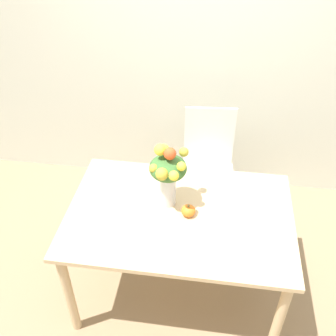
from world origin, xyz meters
The scene contains 6 objects.
ground_plane centered at (0.00, 0.00, 0.00)m, with size 12.00×12.00×0.00m, color #8E7556.
wall_back centered at (0.00, 1.31, 1.35)m, with size 8.00×0.06×2.70m.
dining_table centered at (0.00, 0.00, 0.66)m, with size 1.39×0.92×0.76m.
flower_vase centered at (-0.08, 0.08, 1.01)m, with size 0.23×0.27×0.44m.
pumpkin centered at (0.05, -0.01, 0.80)m, with size 0.09×0.09×0.08m.
dining_chair_near_window centered at (0.14, 0.81, 0.50)m, with size 0.45×0.45×0.99m.
Camera 1 is at (0.17, -1.72, 2.48)m, focal length 42.00 mm.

